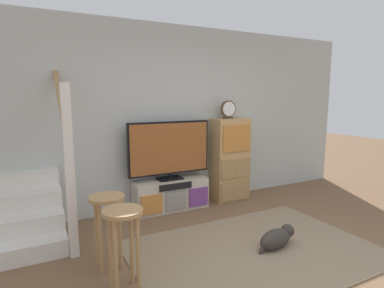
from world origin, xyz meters
name	(u,v)px	position (x,y,z in m)	size (l,w,h in m)	color
ground_plane	(296,280)	(0.00, 0.00, 0.00)	(20.00, 20.00, 0.00)	brown
back_wall	(181,117)	(0.00, 2.46, 1.35)	(6.40, 0.12, 2.70)	#B2B7B2
area_rug	(255,251)	(0.00, 0.60, 0.01)	(2.60, 1.80, 0.01)	#847056
media_console	(171,195)	(-0.30, 2.19, 0.23)	(1.10, 0.38, 0.45)	#BCB29E
television	(170,149)	(-0.30, 2.22, 0.91)	(1.25, 0.22, 0.85)	black
side_cabinet	(230,160)	(0.74, 2.20, 0.66)	(0.58, 0.38, 1.32)	tan
desk_clock	(228,110)	(0.69, 2.19, 1.46)	(0.26, 0.08, 0.28)	#4C3823
staircase	(21,206)	(-2.24, 2.20, 0.37)	(1.00, 1.36, 2.20)	silver
bar_stool_near	(123,231)	(-1.44, 0.56, 0.54)	(0.34, 0.34, 0.74)	#A37A4C
bar_stool_far	(107,215)	(-1.47, 1.02, 0.54)	(0.34, 0.34, 0.72)	#A37A4C
dog	(277,238)	(0.27, 0.56, 0.12)	(0.54, 0.26, 0.23)	#332D28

